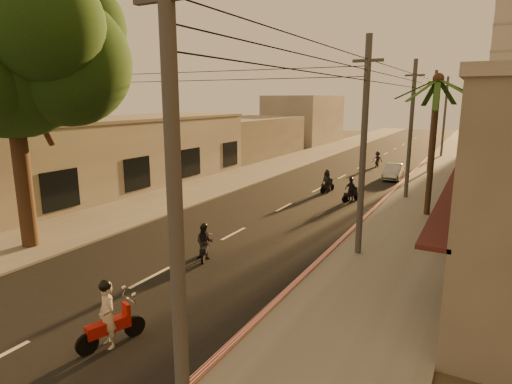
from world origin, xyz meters
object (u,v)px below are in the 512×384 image
(broadleaf_tree, at_px, (17,50))
(scooter_red, at_px, (108,317))
(scooter_mid_a, at_px, (205,243))
(scooter_mid_b, at_px, (351,190))
(scooter_far_b, at_px, (377,160))
(parked_car, at_px, (393,171))
(palm_tree, at_px, (438,87))
(scooter_far_a, at_px, (327,182))

(broadleaf_tree, bearing_deg, scooter_red, -25.26)
(scooter_red, distance_m, scooter_mid_a, 6.67)
(scooter_mid_b, bearing_deg, broadleaf_tree, -98.85)
(scooter_far_b, bearing_deg, parked_car, -70.13)
(broadleaf_tree, distance_m, parked_car, 28.18)
(scooter_mid_a, height_order, scooter_far_b, scooter_far_b)
(palm_tree, distance_m, scooter_far_a, 10.19)
(parked_car, bearing_deg, scooter_mid_a, -101.67)
(broadleaf_tree, height_order, palm_tree, broadleaf_tree)
(scooter_far_a, distance_m, scooter_far_b, 13.52)
(scooter_red, height_order, scooter_far_b, scooter_red)
(scooter_red, xyz_separation_m, scooter_mid_b, (1.04, 19.40, -0.10))
(palm_tree, distance_m, scooter_mid_a, 15.03)
(scooter_red, xyz_separation_m, parked_car, (1.91, 29.00, -0.22))
(scooter_mid_b, distance_m, parked_car, 9.64)
(scooter_far_a, relative_size, scooter_far_b, 1.03)
(palm_tree, relative_size, parked_car, 2.09)
(palm_tree, bearing_deg, scooter_red, -108.07)
(parked_car, bearing_deg, scooter_mid_b, -98.42)
(scooter_mid_a, bearing_deg, broadleaf_tree, 172.72)
(palm_tree, distance_m, parked_car, 13.40)
(broadleaf_tree, xyz_separation_m, scooter_mid_a, (7.32, 2.39, -7.75))
(broadleaf_tree, xyz_separation_m, scooter_red, (8.75, -4.13, -7.62))
(broadleaf_tree, distance_m, scooter_far_b, 32.79)
(scooter_far_a, bearing_deg, parked_car, 81.48)
(scooter_mid_b, bearing_deg, scooter_far_b, 120.29)
(scooter_far_a, bearing_deg, scooter_red, -72.31)
(broadleaf_tree, relative_size, scooter_red, 6.30)
(scooter_far_a, bearing_deg, scooter_far_b, 102.07)
(palm_tree, height_order, parked_car, palm_tree)
(scooter_red, bearing_deg, scooter_mid_b, 105.78)
(palm_tree, relative_size, scooter_far_b, 5.10)
(scooter_red, bearing_deg, palm_tree, 90.78)
(scooter_mid_a, xyz_separation_m, parked_car, (3.34, 22.49, -0.09))
(broadleaf_tree, bearing_deg, scooter_mid_b, 57.36)
(scooter_red, relative_size, scooter_mid_a, 1.22)
(palm_tree, relative_size, scooter_mid_b, 4.99)
(palm_tree, height_order, scooter_mid_a, palm_tree)
(palm_tree, height_order, scooter_red, palm_tree)
(broadleaf_tree, height_order, scooter_far_a, broadleaf_tree)
(scooter_red, height_order, scooter_mid_b, scooter_red)
(scooter_mid_b, distance_m, scooter_far_b, 15.66)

